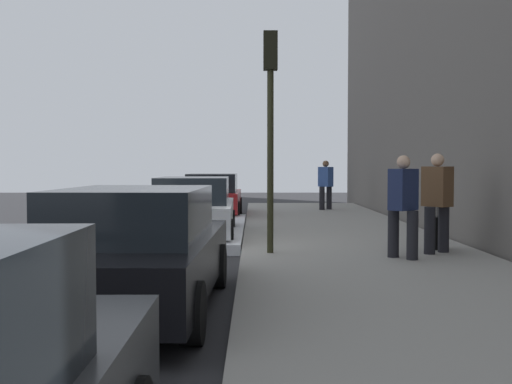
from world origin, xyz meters
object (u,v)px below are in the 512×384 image
parked_car_black (138,250)px  traffic_light_pole (270,103)px  parked_car_red (213,196)px  parked_car_white (194,209)px  pedestrian_brown_coat (437,200)px  rolling_suitcase (437,233)px  pedestrian_navy_coat (403,204)px  pedestrian_blue_coat (326,183)px

parked_car_black → traffic_light_pole: bearing=-22.9°
parked_car_black → parked_car_red: 13.46m
parked_car_white → traffic_light_pole: traffic_light_pole is taller
parked_car_white → pedestrian_brown_coat: 5.72m
traffic_light_pole → rolling_suitcase: bearing=-81.8°
pedestrian_navy_coat → traffic_light_pole: (0.74, 2.31, 1.82)m
pedestrian_blue_coat → pedestrian_navy_coat: 12.18m
pedestrian_blue_coat → pedestrian_brown_coat: (-11.51, -0.73, 0.02)m
traffic_light_pole → parked_car_red: bearing=10.2°
parked_car_white → parked_car_black: bearing=-180.0°
parked_car_white → traffic_light_pole: 4.07m
pedestrian_brown_coat → rolling_suitcase: pedestrian_brown_coat is taller
parked_car_white → rolling_suitcase: 5.58m
pedestrian_brown_coat → rolling_suitcase: 0.88m
pedestrian_brown_coat → rolling_suitcase: (0.54, -0.16, -0.67)m
parked_car_red → traffic_light_pole: (-9.40, -1.70, 2.18)m
pedestrian_navy_coat → pedestrian_brown_coat: pedestrian_brown_coat is taller
parked_car_black → rolling_suitcase: parked_car_black is taller
parked_car_red → parked_car_white: bearing=179.8°
parked_car_red → pedestrian_blue_coat: (2.04, -4.07, 0.37)m
pedestrian_navy_coat → rolling_suitcase: 1.67m
rolling_suitcase → parked_car_red: bearing=29.1°
parked_car_red → pedestrian_navy_coat: (-10.14, -4.00, 0.36)m
parked_car_black → parked_car_red: size_ratio=1.12×
pedestrian_brown_coat → rolling_suitcase: size_ratio=1.87×
parked_car_white → pedestrian_blue_coat: 9.40m
parked_car_red → rolling_suitcase: size_ratio=4.23×
parked_car_black → pedestrian_blue_coat: 16.03m
traffic_light_pole → pedestrian_blue_coat: bearing=-11.7°
parked_car_white → rolling_suitcase: bearing=-116.7°
rolling_suitcase → pedestrian_brown_coat: bearing=163.3°
parked_car_black → pedestrian_blue_coat: pedestrian_blue_coat is taller
parked_car_white → pedestrian_navy_coat: 5.49m
parked_car_white → pedestrian_navy_coat: bearing=-132.7°
pedestrian_navy_coat → parked_car_red: bearing=21.5°
parked_car_red → pedestrian_brown_coat: bearing=-153.1°
parked_car_black → rolling_suitcase: bearing=-47.7°
parked_car_black → parked_car_white: (7.04, 0.00, -0.00)m
parked_car_black → traffic_light_pole: (4.06, -1.72, 2.18)m
parked_car_red → pedestrian_navy_coat: bearing=-158.5°
pedestrian_blue_coat → rolling_suitcase: bearing=-175.3°
pedestrian_navy_coat → traffic_light_pole: 3.03m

